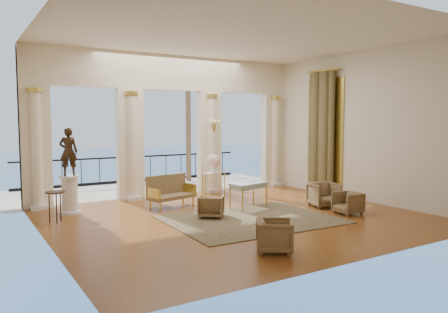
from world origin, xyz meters
TOP-DOWN VIEW (x-y plane):
  - floor at (0.00, 0.00)m, footprint 9.00×9.00m
  - room_walls at (0.00, -1.12)m, footprint 9.00×9.00m
  - arcade at (-0.00, 3.82)m, footprint 9.00×0.56m
  - terrace at (0.00, 5.80)m, footprint 10.00×3.60m
  - balustrade at (0.00, 7.40)m, footprint 9.00×0.06m
  - palm_tree at (2.00, 6.60)m, footprint 2.00×2.00m
  - sea at (0.00, 60.00)m, footprint 160.00×160.00m
  - curtain at (4.28, 1.50)m, footprint 0.33×1.40m
  - window_frame at (4.47, 1.50)m, footprint 0.04×1.60m
  - wall_sconce at (1.40, 3.51)m, footprint 0.30×0.11m
  - rug at (0.15, -0.42)m, footprint 4.09×3.22m
  - armchair_a at (-1.00, -2.80)m, footprint 0.86×0.87m
  - armchair_b at (2.81, -0.19)m, footprint 0.89×0.85m
  - armchair_c at (2.68, -1.20)m, footprint 0.61×0.65m
  - armchair_d at (-0.56, 0.31)m, footprint 0.82×0.81m
  - settee at (-0.89, 2.08)m, footprint 1.46×0.89m
  - game_table at (0.87, 0.75)m, footprint 1.15×0.78m
  - pedestal at (-3.50, 2.58)m, footprint 0.55×0.55m
  - statue at (-3.50, 2.58)m, footprint 0.53×0.43m
  - console_table at (1.09, 3.05)m, footprint 0.87×0.63m
  - urn at (1.09, 3.05)m, footprint 0.44×0.44m
  - side_table at (-4.00, 1.80)m, footprint 0.46×0.46m

SIDE VIEW (x-z plane):
  - sea at x=0.00m, z-range -6.00..-6.00m
  - terrace at x=0.00m, z-range -0.10..0.00m
  - floor at x=0.00m, z-range 0.00..0.00m
  - rug at x=0.15m, z-range 0.00..0.02m
  - armchair_d at x=-0.56m, z-range 0.00..0.62m
  - armchair_c at x=2.68m, z-range 0.00..0.63m
  - armchair_a at x=-1.00m, z-range 0.00..0.66m
  - armchair_b at x=2.81m, z-range 0.00..0.76m
  - balustrade at x=0.00m, z-range -0.11..0.92m
  - settee at x=-0.89m, z-range 0.00..0.90m
  - pedestal at x=-3.50m, z-range -0.02..0.99m
  - console_table at x=1.09m, z-range 0.25..1.02m
  - side_table at x=-4.00m, z-range 0.27..1.02m
  - game_table at x=0.87m, z-range 0.29..1.01m
  - urn at x=1.09m, z-range 0.81..1.39m
  - statue at x=-3.50m, z-range 1.01..2.26m
  - curtain at x=4.28m, z-range -0.03..4.06m
  - window_frame at x=4.47m, z-range 0.40..3.80m
  - wall_sconce at x=1.40m, z-range 2.06..2.40m
  - arcade at x=0.00m, z-range 0.33..4.83m
  - room_walls at x=0.00m, z-range -1.62..7.38m
  - palm_tree at x=2.00m, z-range 1.84..6.34m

